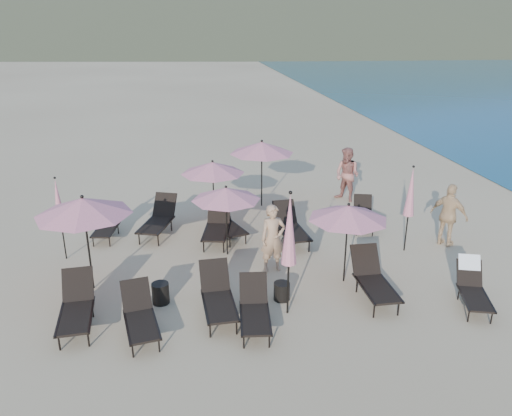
{
  "coord_description": "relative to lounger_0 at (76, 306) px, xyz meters",
  "views": [
    {
      "loc": [
        -2.1,
        -9.53,
        6.03
      ],
      "look_at": [
        -0.24,
        3.5,
        1.1
      ],
      "focal_mm": 35.0,
      "sensor_mm": 36.0,
      "label": 1
    }
  ],
  "objects": [
    {
      "name": "beachgoer_c",
      "position": [
        9.68,
        2.72,
        0.44
      ],
      "size": [
        1.02,
        1.11,
        1.82
      ],
      "primitive_type": "imported",
      "rotation": [
        0.0,
        0.0,
        2.25
      ],
      "color": "tan",
      "rests_on": "ground"
    },
    {
      "name": "umbrella_open_0",
      "position": [
        0.05,
        1.59,
        1.63
      ],
      "size": [
        2.21,
        2.21,
        2.38
      ],
      "color": "black",
      "rests_on": "ground"
    },
    {
      "name": "lounger_6",
      "position": [
        0.01,
        4.68,
        -0.07
      ],
      "size": [
        0.78,
        1.56,
        0.86
      ],
      "rotation": [
        0.0,
        0.0,
        -0.15
      ],
      "color": "black",
      "rests_on": "ground"
    },
    {
      "name": "lounger_9",
      "position": [
        3.51,
        4.21,
        -0.03
      ],
      "size": [
        1.12,
        1.72,
        0.93
      ],
      "rotation": [
        0.0,
        0.0,
        0.35
      ],
      "color": "black",
      "rests_on": "ground"
    },
    {
      "name": "beachgoer_a",
      "position": [
        4.5,
        1.91,
        0.42
      ],
      "size": [
        0.69,
        0.49,
        1.77
      ],
      "primitive_type": "imported",
      "rotation": [
        0.0,
        0.0,
        0.11
      ],
      "color": "tan",
      "rests_on": "ground"
    },
    {
      "name": "lounger_1",
      "position": [
        1.33,
        -0.48,
        -0.04
      ],
      "size": [
        0.91,
        1.69,
        0.92
      ],
      "rotation": [
        0.0,
        0.0,
        0.2
      ],
      "color": "black",
      "rests_on": "ground"
    },
    {
      "name": "lounger_0",
      "position": [
        0.0,
        0.0,
        0.0
      ],
      "size": [
        0.8,
        1.79,
        1.0
      ],
      "rotation": [
        0.0,
        0.0,
        0.08
      ],
      "color": "black",
      "rests_on": "ground"
    },
    {
      "name": "umbrella_open_3",
      "position": [
        3.2,
        5.21,
        1.39
      ],
      "size": [
        1.96,
        1.96,
        2.11
      ],
      "color": "black",
      "rests_on": "ground"
    },
    {
      "name": "umbrella_open_2",
      "position": [
        6.14,
        1.07,
        1.35
      ],
      "size": [
        1.91,
        1.91,
        2.06
      ],
      "color": "black",
      "rests_on": "ground"
    },
    {
      "name": "umbrella_closed_1",
      "position": [
        8.36,
        2.53,
        1.26
      ],
      "size": [
        0.29,
        0.29,
        2.48
      ],
      "color": "black",
      "rests_on": "ground"
    },
    {
      "name": "lounger_7",
      "position": [
        1.51,
        4.71,
        0.03
      ],
      "size": [
        1.23,
        1.96,
        1.05
      ],
      "rotation": [
        0.0,
        0.0,
        -0.32
      ],
      "color": "black",
      "rests_on": "ground"
    },
    {
      "name": "lounger_4",
      "position": [
        6.55,
        0.23,
        0.01
      ],
      "size": [
        0.7,
        1.78,
        1.02
      ],
      "rotation": [
        0.0,
        0.0,
        0.01
      ],
      "color": "black",
      "rests_on": "ground"
    },
    {
      "name": "lounger_3",
      "position": [
        3.68,
        -0.56,
        -0.04
      ],
      "size": [
        0.75,
        1.65,
        0.92
      ],
      "rotation": [
        0.0,
        0.0,
        -0.09
      ],
      "color": "black",
      "rests_on": "ground"
    },
    {
      "name": "ground",
      "position": [
        4.54,
        0.08,
        -0.47
      ],
      "size": [
        800.0,
        800.0,
        0.0
      ],
      "primitive_type": "plane",
      "color": "#D6BA8C",
      "rests_on": "ground"
    },
    {
      "name": "umbrella_open_1",
      "position": [
        3.42,
        2.99,
        1.3
      ],
      "size": [
        1.86,
        1.86,
        2.0
      ],
      "color": "black",
      "rests_on": "ground"
    },
    {
      "name": "umbrella_open_4",
      "position": [
        4.94,
        6.7,
        1.6
      ],
      "size": [
        2.17,
        2.17,
        2.34
      ],
      "color": "black",
      "rests_on": "ground"
    },
    {
      "name": "lounger_5",
      "position": [
        8.67,
        -0.36,
        -0.01
      ],
      "size": [
        0.97,
        1.63,
        0.96
      ],
      "rotation": [
        0.0,
        0.0,
        -0.29
      ],
      "color": "black",
      "rests_on": "ground"
    },
    {
      "name": "lounger_2",
      "position": [
        2.96,
        0.0,
        -0.0
      ],
      "size": [
        0.76,
        1.77,
        1.0
      ],
      "rotation": [
        0.0,
        0.0,
        0.06
      ],
      "color": "black",
      "rests_on": "ground"
    },
    {
      "name": "lounger_11",
      "position": [
        7.79,
        4.34,
        -0.06
      ],
      "size": [
        0.95,
        1.61,
        0.87
      ],
      "rotation": [
        0.0,
        0.0,
        -0.27
      ],
      "color": "black",
      "rests_on": "ground"
    },
    {
      "name": "beachgoer_b",
      "position": [
        8.01,
        6.8,
        0.49
      ],
      "size": [
        1.14,
        1.18,
        1.92
      ],
      "primitive_type": "imported",
      "rotation": [
        0.0,
        0.0,
        -0.93
      ],
      "color": "#AD6759",
      "rests_on": "ground"
    },
    {
      "name": "side_table_1",
      "position": [
        4.45,
        0.43,
        -0.26
      ],
      "size": [
        0.38,
        0.38,
        0.42
      ],
      "primitive_type": "cylinder",
      "color": "black",
      "rests_on": "ground"
    },
    {
      "name": "umbrella_closed_2",
      "position": [
        -0.93,
        3.34,
        1.15
      ],
      "size": [
        0.27,
        0.27,
        2.32
      ],
      "color": "black",
      "rests_on": "ground"
    },
    {
      "name": "lounger_8",
      "position": [
        3.21,
        3.97,
        0.01
      ],
      "size": [
        1.0,
        1.87,
        1.02
      ],
      "rotation": [
        0.0,
        0.0,
        -0.19
      ],
      "color": "black",
      "rests_on": "ground"
    },
    {
      "name": "side_table_0",
      "position": [
        1.69,
        0.68,
        -0.22
      ],
      "size": [
        0.39,
        0.39,
        0.49
      ],
      "primitive_type": "cylinder",
      "color": "black",
      "rests_on": "ground"
    },
    {
      "name": "lounger_10",
      "position": [
        5.31,
        3.61,
        0.01
      ],
      "size": [
        0.87,
        1.84,
        1.02
      ],
      "rotation": [
        0.0,
        0.0,
        0.11
      ],
      "color": "black",
      "rests_on": "ground"
    },
    {
      "name": "umbrella_closed_0",
      "position": [
        4.47,
        -0.15,
        1.51
      ],
      "size": [
        0.33,
        0.33,
        2.84
      ],
      "color": "black",
      "rests_on": "ground"
    }
  ]
}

